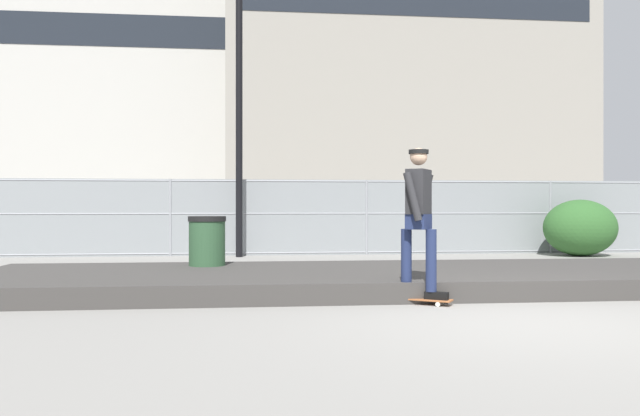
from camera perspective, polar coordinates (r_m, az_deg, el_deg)
ground_plane at (r=6.79m, az=18.54°, el=-9.84°), size 120.00×120.00×0.00m
gravel_berm at (r=9.41m, az=11.25°, el=-6.27°), size 13.35×3.20×0.26m
skateboard at (r=7.71m, az=8.98°, el=-8.23°), size 0.79×0.59×0.07m
skater at (r=7.63m, az=8.98°, el=-0.39°), size 0.67×0.62×1.81m
chain_fence at (r=15.49m, az=4.28°, el=-0.82°), size 19.12×0.06×1.85m
street_lamp at (r=15.12m, az=-7.39°, el=11.58°), size 0.44×0.44×6.72m
parked_car_near at (r=18.08m, az=-5.71°, el=-0.99°), size 4.48×2.11×1.66m
parked_car_mid at (r=19.36m, az=10.62°, el=-0.92°), size 4.55×2.26×1.66m
library_building at (r=58.96m, az=-15.33°, el=10.56°), size 23.17×15.71×23.85m
office_block at (r=53.24m, az=7.03°, el=12.77°), size 27.41×14.71×25.77m
shrub_left at (r=16.24m, az=22.63°, el=-1.68°), size 1.75×1.44×1.36m
trash_bin at (r=9.91m, az=-10.26°, el=-3.70°), size 0.59×0.59×1.03m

